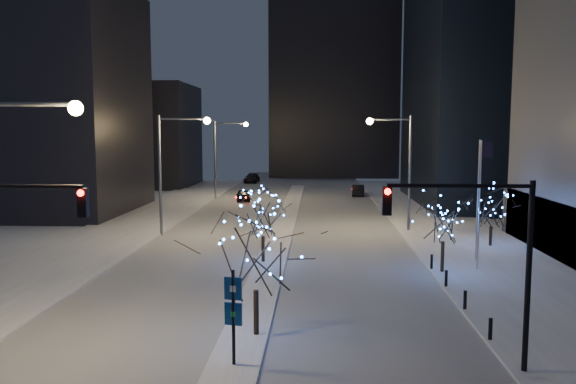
# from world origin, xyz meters

# --- Properties ---
(ground) EXTENTS (160.00, 160.00, 0.00)m
(ground) POSITION_xyz_m (0.00, 0.00, 0.00)
(ground) COLOR white
(ground) RESTS_ON ground
(road) EXTENTS (20.00, 130.00, 0.02)m
(road) POSITION_xyz_m (0.00, 35.00, 0.01)
(road) COLOR #9FA5AD
(road) RESTS_ON ground
(median) EXTENTS (2.00, 80.00, 0.15)m
(median) POSITION_xyz_m (0.00, 30.00, 0.07)
(median) COLOR white
(median) RESTS_ON ground
(east_sidewalk) EXTENTS (10.00, 90.00, 0.15)m
(east_sidewalk) POSITION_xyz_m (15.00, 20.00, 0.07)
(east_sidewalk) COLOR white
(east_sidewalk) RESTS_ON ground
(west_sidewalk) EXTENTS (8.00, 90.00, 0.15)m
(west_sidewalk) POSITION_xyz_m (-14.00, 20.00, 0.07)
(west_sidewalk) COLOR white
(west_sidewalk) RESTS_ON ground
(filler_west_near) EXTENTS (22.00, 18.00, 24.00)m
(filler_west_near) POSITION_xyz_m (-28.00, 40.00, 12.00)
(filler_west_near) COLOR black
(filler_west_near) RESTS_ON ground
(filler_west_far) EXTENTS (18.00, 16.00, 16.00)m
(filler_west_far) POSITION_xyz_m (-26.00, 70.00, 8.00)
(filler_west_far) COLOR black
(filler_west_far) RESTS_ON ground
(horizon_block) EXTENTS (24.00, 14.00, 42.00)m
(horizon_block) POSITION_xyz_m (6.00, 92.00, 21.00)
(horizon_block) COLOR black
(horizon_block) RESTS_ON ground
(street_lamp_w_near) EXTENTS (4.40, 0.56, 10.00)m
(street_lamp_w_near) POSITION_xyz_m (-8.94, 2.00, 6.50)
(street_lamp_w_near) COLOR #595E66
(street_lamp_w_near) RESTS_ON ground
(street_lamp_w_mid) EXTENTS (4.40, 0.56, 10.00)m
(street_lamp_w_mid) POSITION_xyz_m (-8.94, 27.00, 6.50)
(street_lamp_w_mid) COLOR #595E66
(street_lamp_w_mid) RESTS_ON ground
(street_lamp_w_far) EXTENTS (4.40, 0.56, 10.00)m
(street_lamp_w_far) POSITION_xyz_m (-8.94, 52.00, 6.50)
(street_lamp_w_far) COLOR #595E66
(street_lamp_w_far) RESTS_ON ground
(street_lamp_east) EXTENTS (3.90, 0.56, 10.00)m
(street_lamp_east) POSITION_xyz_m (10.08, 30.00, 6.45)
(street_lamp_east) COLOR #595E66
(street_lamp_east) RESTS_ON ground
(traffic_signal_east) EXTENTS (5.26, 0.43, 7.00)m
(traffic_signal_east) POSITION_xyz_m (8.94, 1.00, 4.76)
(traffic_signal_east) COLOR black
(traffic_signal_east) RESTS_ON ground
(flagpoles) EXTENTS (1.35, 2.60, 8.00)m
(flagpoles) POSITION_xyz_m (13.37, 17.25, 4.80)
(flagpoles) COLOR silver
(flagpoles) RESTS_ON east_sidewalk
(bollards) EXTENTS (0.16, 12.16, 0.90)m
(bollards) POSITION_xyz_m (10.20, 10.00, 0.60)
(bollards) COLOR black
(bollards) RESTS_ON east_sidewalk
(car_near) EXTENTS (2.29, 4.35, 1.41)m
(car_near) POSITION_xyz_m (-6.23, 50.47, 0.71)
(car_near) COLOR black
(car_near) RESTS_ON ground
(car_mid) EXTENTS (1.83, 4.64, 1.50)m
(car_mid) POSITION_xyz_m (8.54, 57.16, 0.75)
(car_mid) COLOR black
(car_mid) RESTS_ON ground
(car_far) EXTENTS (2.46, 5.42, 1.54)m
(car_far) POSITION_xyz_m (-8.08, 75.65, 0.77)
(car_far) COLOR black
(car_far) RESTS_ON ground
(holiday_tree_median_near) EXTENTS (5.84, 5.84, 5.69)m
(holiday_tree_median_near) POSITION_xyz_m (0.50, 4.12, 3.77)
(holiday_tree_median_near) COLOR black
(holiday_tree_median_near) RESTS_ON median
(holiday_tree_median_far) EXTENTS (4.83, 4.83, 4.71)m
(holiday_tree_median_far) POSITION_xyz_m (-0.50, 17.41, 3.22)
(holiday_tree_median_far) COLOR black
(holiday_tree_median_far) RESTS_ON median
(holiday_tree_plaza_near) EXTENTS (4.50, 4.50, 4.98)m
(holiday_tree_plaza_near) POSITION_xyz_m (10.71, 15.35, 3.43)
(holiday_tree_plaza_near) COLOR black
(holiday_tree_plaza_near) RESTS_ON east_sidewalk
(holiday_tree_plaza_far) EXTENTS (3.87, 3.87, 4.63)m
(holiday_tree_plaza_far) POSITION_xyz_m (16.06, 23.51, 3.05)
(holiday_tree_plaza_far) COLOR black
(holiday_tree_plaza_far) RESTS_ON east_sidewalk
(wayfinding_sign) EXTENTS (0.66, 0.21, 3.70)m
(wayfinding_sign) POSITION_xyz_m (0.01, 1.00, 2.27)
(wayfinding_sign) COLOR black
(wayfinding_sign) RESTS_ON ground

